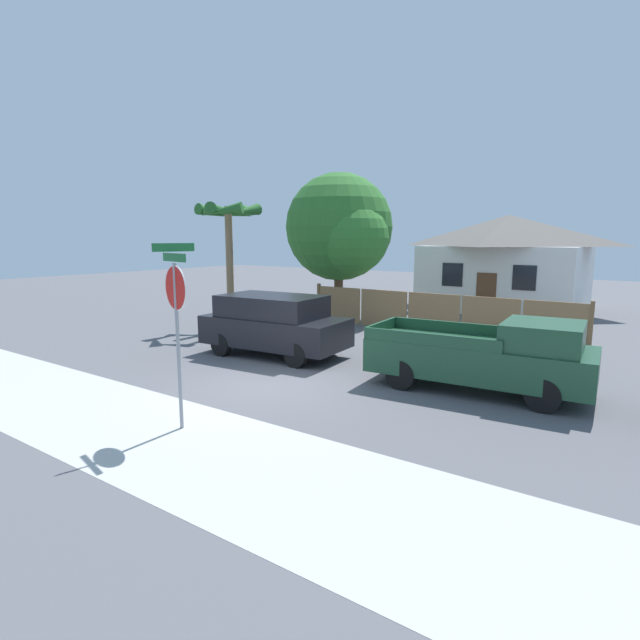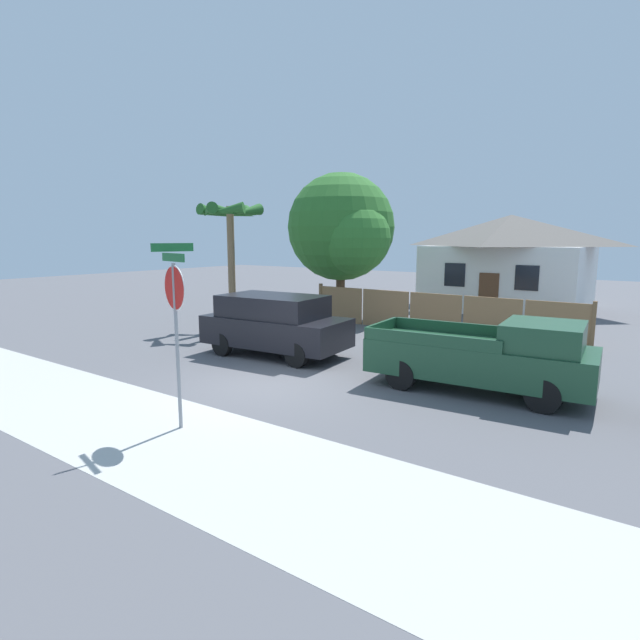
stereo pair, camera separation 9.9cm
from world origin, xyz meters
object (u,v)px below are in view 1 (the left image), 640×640
at_px(oak_tree, 342,230).
at_px(stop_sign, 176,304).
at_px(house, 506,261).
at_px(palm_tree, 228,222).
at_px(orange_pickup, 487,356).
at_px(red_suv, 274,323).

bearing_deg(oak_tree, stop_sign, -70.31).
relative_size(house, palm_tree, 1.60).
relative_size(house, oak_tree, 1.22).
bearing_deg(oak_tree, house, 56.14).
bearing_deg(palm_tree, orange_pickup, -12.87).
bearing_deg(stop_sign, house, 102.51).
xyz_separation_m(house, oak_tree, (-5.07, -7.56, 1.50)).
relative_size(red_suv, stop_sign, 1.31).
distance_m(oak_tree, orange_pickup, 11.59).
height_order(house, orange_pickup, house).
xyz_separation_m(oak_tree, red_suv, (2.14, -7.16, -2.95)).
bearing_deg(stop_sign, red_suv, 127.36).
relative_size(palm_tree, orange_pickup, 0.95).
distance_m(palm_tree, orange_pickup, 11.56).
bearing_deg(orange_pickup, oak_tree, 135.93).
height_order(oak_tree, stop_sign, oak_tree).
distance_m(red_suv, stop_sign, 6.28).
bearing_deg(palm_tree, stop_sign, -50.12).
bearing_deg(stop_sign, palm_tree, 143.80).
relative_size(house, stop_sign, 2.25).
bearing_deg(orange_pickup, palm_tree, 162.76).
relative_size(orange_pickup, stop_sign, 1.48).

